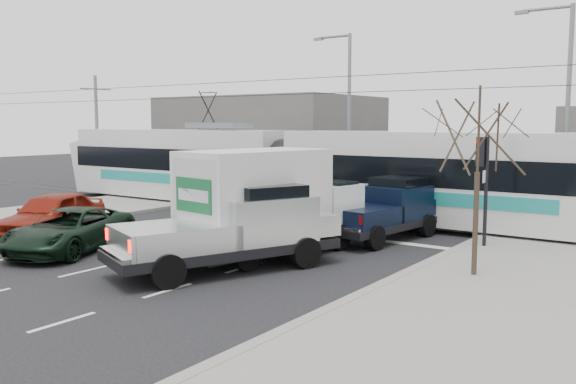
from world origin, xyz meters
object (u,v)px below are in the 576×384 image
Objects in this scene: street_lamp_far at (346,106)px; navy_pickup at (387,209)px; tram at (289,170)px; silver_pickup at (238,227)px; bare_tree at (479,138)px; green_car at (69,230)px; traffic_signal at (483,167)px; box_truck at (269,204)px; red_car at (51,215)px; street_lamp_near at (563,100)px.

navy_pickup is at bearing -52.69° from street_lamp_far.
navy_pickup is (6.56, -3.13, -0.94)m from tram.
street_lamp_far is 1.66× the size of navy_pickup.
silver_pickup is 6.79m from navy_pickup.
bare_tree is at bearing -32.92° from tram.
traffic_signal is at bearing 15.60° from green_car.
navy_pickup is at bearing 138.70° from bare_tree.
tram is at bearing -83.74° from street_lamp_far.
bare_tree is at bearing 46.09° from silver_pickup.
silver_pickup is at bearing -62.74° from tram.
street_lamp_far is 15.74m from box_truck.
silver_pickup is 6.16m from green_car.
tram is at bearing 48.90° from red_car.
street_lamp_far is (-10.66, 9.50, 2.37)m from traffic_signal.
street_lamp_far is at bearing 96.02° from tram.
tram is at bearing 147.31° from bare_tree.
street_lamp_far is 12.63m from navy_pickup.
street_lamp_near is 12.06m from tram.
traffic_signal is 0.66× the size of navy_pickup.
green_car is at bearing -90.64° from street_lamp_far.
green_car is at bearing -143.43° from traffic_signal.
green_car is at bearing -144.40° from silver_pickup.
street_lamp_far reaches higher than silver_pickup.
tram is 11.03m from silver_pickup.
silver_pickup is at bearing -7.69° from green_car.
bare_tree is 17.97m from street_lamp_far.
silver_pickup reaches higher than red_car.
red_car is (-3.52, -10.08, -1.19)m from tram.
tram is 9.29m from box_truck.
box_truck reaches higher than red_car.
tram reaches higher than red_car.
navy_pickup is (-3.40, -0.02, -1.66)m from traffic_signal.
bare_tree is 0.56× the size of street_lamp_far.
traffic_signal reaches higher than navy_pickup.
green_car is (-10.85, -8.05, -2.04)m from traffic_signal.
bare_tree is at bearing -2.28° from green_car.
traffic_signal is 14.47m from street_lamp_far.
red_car is (-13.48, -6.97, -1.90)m from traffic_signal.
street_lamp_near reaches higher than traffic_signal.
bare_tree is at bearing -48.88° from street_lamp_far.
traffic_signal reaches higher than box_truck.
traffic_signal is 7.91m from street_lamp_near.
tram is 7.33m from navy_pickup.
silver_pickup is at bearing -19.68° from red_car.
bare_tree reaches higher than navy_pickup.
street_lamp_near is at bearing 90.31° from silver_pickup.
street_lamp_far is (-11.50, 2.00, 0.00)m from street_lamp_near.
box_truck is (5.52, -14.33, -3.45)m from street_lamp_far.
street_lamp_far is at bearing 170.13° from street_lamp_near.
street_lamp_near reaches higher than tram.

